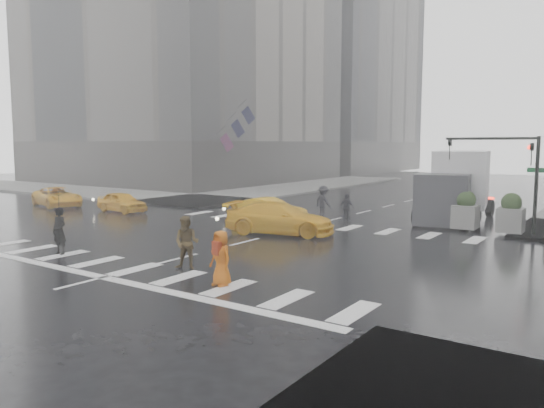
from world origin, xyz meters
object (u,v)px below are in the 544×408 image
Objects in this scene: traffic_signal_pole at (513,165)px; pedestrian_brown at (187,243)px; taxi_mid at (270,211)px; pedestrian_orange at (221,258)px; box_truck at (457,184)px; taxi_front at (122,202)px.

pedestrian_brown is at bearing -120.38° from traffic_signal_pole.
traffic_signal_pole is 11.88m from taxi_mid.
pedestrian_orange is 17.48m from box_truck.
taxi_front is at bearing 160.31° from pedestrian_orange.
pedestrian_orange is at bearing -110.98° from traffic_signal_pole.
traffic_signal_pole is at bearing -55.54° from box_truck.
taxi_mid is at bearing -165.34° from traffic_signal_pole.
traffic_signal_pole reaches higher than taxi_front.
pedestrian_orange is 0.41× the size of taxi_mid.
pedestrian_orange is at bearing -156.57° from taxi_mid.
pedestrian_brown is 0.45× the size of taxi_mid.
traffic_signal_pole is at bearing -73.83° from taxi_front.
traffic_signal_pole is 21.86m from taxi_front.
pedestrian_brown is 0.25× the size of box_truck.
taxi_front is at bearing -168.55° from traffic_signal_pole.
pedestrian_brown is at bearing -117.74° from taxi_front.
traffic_signal_pole is 0.63× the size of box_truck.
taxi_front is 19.57m from box_truck.
traffic_signal_pole is 1.13× the size of taxi_mid.
taxi_mid is at bearing -151.55° from box_truck.
taxi_front is (-13.65, 8.69, -0.27)m from pedestrian_brown.
pedestrian_brown is 16.18m from taxi_front.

